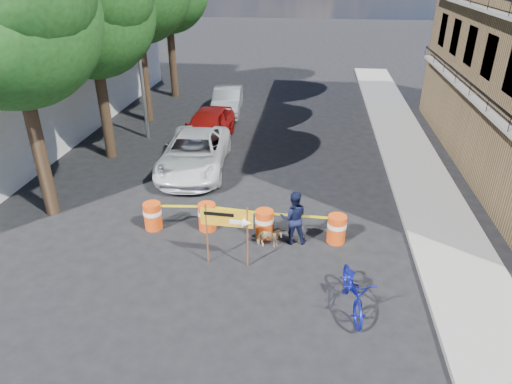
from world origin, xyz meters
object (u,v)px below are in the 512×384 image
(barrel_mid_right, at_px, (264,223))
(dog, at_px, (269,238))
(detour_sign, at_px, (233,223))
(sedan_red, at_px, (208,126))
(suv_white, at_px, (194,153))
(barrel_far_right, at_px, (337,228))
(sedan_silver, at_px, (227,100))
(bicycle, at_px, (355,272))
(pedestrian, at_px, (293,218))
(barrel_far_left, at_px, (153,215))
(barrel_mid_left, at_px, (207,216))

(barrel_mid_right, height_order, dog, barrel_mid_right)
(detour_sign, bearing_deg, sedan_red, 109.39)
(barrel_mid_right, bearing_deg, suv_white, 125.80)
(barrel_mid_right, bearing_deg, barrel_far_right, -1.11)
(suv_white, distance_m, sedan_silver, 7.88)
(bicycle, relative_size, sedan_red, 0.47)
(pedestrian, bearing_deg, dog, 21.70)
(dog, distance_m, suv_white, 6.37)
(barrel_mid_right, distance_m, detour_sign, 1.96)
(sedan_red, bearing_deg, barrel_far_right, -50.51)
(bicycle, height_order, sedan_red, bicycle)
(sedan_red, bearing_deg, suv_white, -83.65)
(pedestrian, distance_m, sedan_silver, 13.47)
(barrel_far_left, xyz_separation_m, pedestrian, (4.49, -0.23, 0.38))
(barrel_mid_left, bearing_deg, barrel_mid_right, -6.19)
(detour_sign, xyz_separation_m, pedestrian, (1.58, 1.39, -0.53))
(pedestrian, height_order, bicycle, bicycle)
(barrel_mid_left, height_order, detour_sign, detour_sign)
(barrel_far_left, xyz_separation_m, sedan_silver, (0.15, 12.51, 0.23))
(detour_sign, height_order, sedan_red, detour_sign)
(barrel_mid_right, height_order, sedan_silver, sedan_silver)
(barrel_mid_right, distance_m, dog, 0.65)
(barrel_far_left, distance_m, suv_white, 4.65)
(pedestrian, xyz_separation_m, bicycle, (1.62, -2.79, 0.22))
(barrel_far_right, relative_size, sedan_silver, 0.21)
(barrel_mid_right, distance_m, sedan_silver, 13.00)
(suv_white, bearing_deg, barrel_mid_right, -58.39)
(barrel_far_left, height_order, pedestrian, pedestrian)
(barrel_far_right, distance_m, pedestrian, 1.38)
(barrel_far_right, height_order, sedan_red, sedan_red)
(barrel_mid_left, bearing_deg, suv_white, 108.71)
(dog, bearing_deg, sedan_silver, 12.75)
(barrel_mid_left, bearing_deg, detour_sign, -56.86)
(barrel_far_left, height_order, sedan_silver, sedan_silver)
(barrel_far_right, bearing_deg, dog, -164.72)
(barrel_mid_left, height_order, bicycle, bicycle)
(barrel_mid_right, bearing_deg, bicycle, -49.96)
(barrel_far_left, relative_size, barrel_mid_right, 1.00)
(barrel_mid_right, bearing_deg, sedan_red, 114.03)
(detour_sign, xyz_separation_m, suv_white, (-2.69, 6.26, -0.63))
(bicycle, xyz_separation_m, suv_white, (-5.88, 7.66, -0.32))
(suv_white, bearing_deg, pedestrian, -52.98)
(pedestrian, xyz_separation_m, dog, (-0.68, -0.38, -0.53))
(detour_sign, bearing_deg, pedestrian, 44.15)
(barrel_far_right, xyz_separation_m, sedan_silver, (-5.65, 12.58, 0.23))
(barrel_far_left, xyz_separation_m, dog, (3.80, -0.62, -0.15))
(detour_sign, bearing_deg, barrel_mid_right, 69.77)
(detour_sign, height_order, pedestrian, detour_sign)
(barrel_mid_left, relative_size, sedan_red, 0.20)
(barrel_mid_left, xyz_separation_m, barrel_mid_right, (1.85, -0.20, 0.00))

